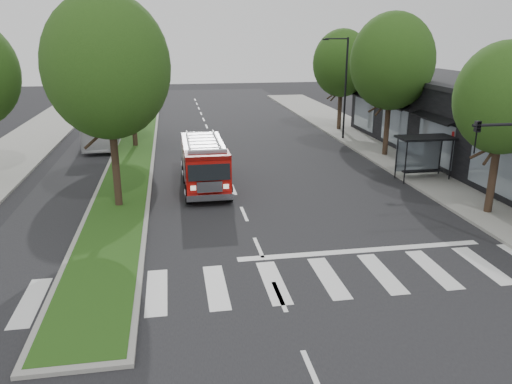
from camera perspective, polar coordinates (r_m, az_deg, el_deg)
ground at (r=20.32m, az=0.29°, el=-6.37°), size 140.00×140.00×0.00m
sidewalk_right at (r=33.38m, az=18.78°, el=2.49°), size 5.00×80.00×0.15m
median at (r=37.29m, az=-13.76°, el=4.46°), size 3.00×50.00×0.15m
storefront_row at (r=35.24m, az=25.68°, el=6.50°), size 8.00×30.00×5.00m
bus_shelter at (r=30.74m, az=18.60°, el=5.04°), size 3.20×1.60×2.61m
tree_right_near at (r=25.21m, az=26.51°, el=9.54°), size 4.40×4.40×8.05m
tree_right_mid at (r=35.52m, az=15.28°, el=14.18°), size 5.60×5.60×9.72m
tree_right_far at (r=44.83m, az=9.80°, el=14.30°), size 5.00×5.00×8.73m
tree_median_near at (r=24.48m, az=-16.66°, el=13.53°), size 5.80×5.80×10.16m
tree_median_far at (r=38.42m, az=-14.29°, el=14.47°), size 5.60×5.60×9.72m
streetlight_right_far at (r=40.79m, az=10.01°, el=12.06°), size 2.11×0.20×8.00m
fire_engine at (r=28.22m, az=-5.94°, el=3.24°), size 2.39×7.78×2.70m
city_bus at (r=41.10m, az=-17.06°, el=7.17°), size 2.54×9.66×2.67m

